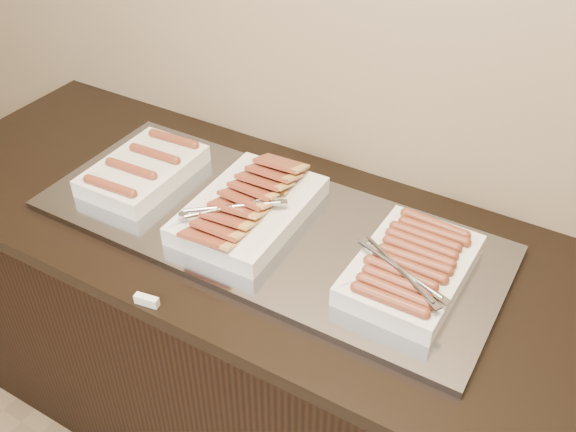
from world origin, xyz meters
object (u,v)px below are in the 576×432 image
Objects in this scene: dish_center at (248,208)px; dish_right at (411,267)px; dish_left at (144,170)px; warming_tray at (266,226)px; counter at (263,342)px.

dish_center reaches higher than dish_right.
dish_right reaches higher than dish_left.
dish_center is (0.35, -0.00, 0.01)m from dish_left.
dish_right is at bearing -1.47° from dish_center.
dish_left is (-0.40, 0.00, 0.04)m from warming_tray.
dish_center is at bearing -173.02° from counter.
counter is 0.65m from dish_right.
dish_left is (-0.38, 0.00, 0.50)m from counter.
dish_center is 0.44m from dish_right.
dish_left is 0.35m from dish_center.
counter is at bearing 5.59° from dish_center.
dish_center is at bearing -1.44° from dish_left.
counter is 1.72× the size of warming_tray.
dish_right is (0.39, -0.00, 0.04)m from warming_tray.
dish_left reaches higher than counter.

